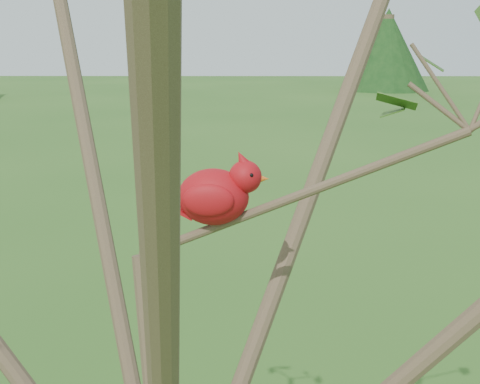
% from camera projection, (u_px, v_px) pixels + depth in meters
% --- Properties ---
extents(crabapple_tree, '(2.35, 2.05, 2.95)m').
position_uv_depth(crabapple_tree, '(171.00, 183.00, 1.13)').
color(crabapple_tree, '#423223').
rests_on(crabapple_tree, ground).
extents(cardinal, '(0.22, 0.12, 0.16)m').
position_uv_depth(cardinal, '(217.00, 194.00, 1.25)').
color(cardinal, '#B00F18').
rests_on(cardinal, ground).
extents(distant_trees, '(37.31, 13.19, 3.56)m').
position_uv_depth(distant_trees, '(249.00, 58.00, 25.96)').
color(distant_trees, '#423223').
rests_on(distant_trees, ground).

